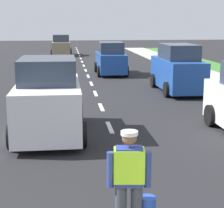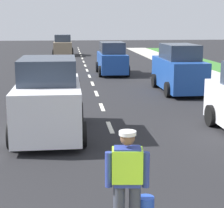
{
  "view_description": "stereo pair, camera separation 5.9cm",
  "coord_description": "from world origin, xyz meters",
  "px_view_note": "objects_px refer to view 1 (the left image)",
  "views": [
    {
      "loc": [
        -1.31,
        -3.18,
        3.24
      ],
      "look_at": [
        -0.12,
        7.03,
        1.1
      ],
      "focal_mm": 63.21,
      "sensor_mm": 36.0,
      "label": 1
    },
    {
      "loc": [
        -1.25,
        -3.19,
        3.24
      ],
      "look_at": [
        -0.12,
        7.03,
        1.1
      ],
      "focal_mm": 63.21,
      "sensor_mm": 36.0,
      "label": 2
    }
  ],
  "objects_px": {
    "car_oncoming_lead": "(49,100)",
    "car_outgoing_far": "(111,59)",
    "road_worker": "(130,178)",
    "car_parked_far": "(177,70)",
    "car_oncoming_third": "(61,46)"
  },
  "relations": [
    {
      "from": "car_parked_far",
      "to": "car_oncoming_third",
      "type": "distance_m",
      "value": 22.28
    },
    {
      "from": "car_oncoming_lead",
      "to": "car_oncoming_third",
      "type": "height_order",
      "value": "car_oncoming_lead"
    },
    {
      "from": "car_oncoming_lead",
      "to": "car_oncoming_third",
      "type": "relative_size",
      "value": 1.02
    },
    {
      "from": "road_worker",
      "to": "car_parked_far",
      "type": "bearing_deg",
      "value": 71.08
    },
    {
      "from": "road_worker",
      "to": "car_outgoing_far",
      "type": "height_order",
      "value": "car_outgoing_far"
    },
    {
      "from": "car_oncoming_lead",
      "to": "car_oncoming_third",
      "type": "xyz_separation_m",
      "value": [
        0.08,
        28.23,
        -0.1
      ]
    },
    {
      "from": "car_oncoming_lead",
      "to": "car_oncoming_third",
      "type": "bearing_deg",
      "value": 89.85
    },
    {
      "from": "car_parked_far",
      "to": "car_oncoming_third",
      "type": "relative_size",
      "value": 1.11
    },
    {
      "from": "road_worker",
      "to": "car_outgoing_far",
      "type": "relative_size",
      "value": 0.43
    },
    {
      "from": "car_oncoming_lead",
      "to": "car_outgoing_far",
      "type": "relative_size",
      "value": 1.03
    },
    {
      "from": "car_oncoming_lead",
      "to": "car_outgoing_far",
      "type": "height_order",
      "value": "car_oncoming_lead"
    },
    {
      "from": "car_oncoming_lead",
      "to": "car_outgoing_far",
      "type": "xyz_separation_m",
      "value": [
        3.31,
        13.35,
        -0.1
      ]
    },
    {
      "from": "road_worker",
      "to": "car_parked_far",
      "type": "relative_size",
      "value": 0.38
    },
    {
      "from": "car_parked_far",
      "to": "car_oncoming_lead",
      "type": "bearing_deg",
      "value": -130.6
    },
    {
      "from": "road_worker",
      "to": "car_oncoming_lead",
      "type": "distance_m",
      "value": 5.96
    }
  ]
}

